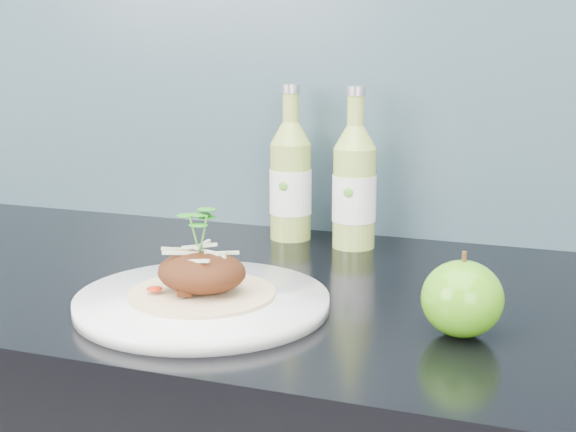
{
  "coord_description": "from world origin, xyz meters",
  "views": [
    {
      "loc": [
        0.33,
        0.81,
        1.19
      ],
      "look_at": [
        0.02,
        1.63,
        1.0
      ],
      "focal_mm": 50.0,
      "sensor_mm": 36.0,
      "label": 1
    }
  ],
  "objects_px": {
    "dinner_plate": "(202,302)",
    "green_apple": "(462,299)",
    "cider_bottle_right": "(354,187)",
    "cider_bottle_left": "(291,181)"
  },
  "relations": [
    {
      "from": "dinner_plate",
      "to": "green_apple",
      "type": "xyz_separation_m",
      "value": [
        0.28,
        0.02,
        0.03
      ]
    },
    {
      "from": "dinner_plate",
      "to": "cider_bottle_right",
      "type": "distance_m",
      "value": 0.34
    },
    {
      "from": "cider_bottle_left",
      "to": "cider_bottle_right",
      "type": "xyz_separation_m",
      "value": [
        0.1,
        -0.02,
        0.0
      ]
    },
    {
      "from": "cider_bottle_left",
      "to": "cider_bottle_right",
      "type": "bearing_deg",
      "value": 0.13
    },
    {
      "from": "green_apple",
      "to": "cider_bottle_left",
      "type": "bearing_deg",
      "value": 132.88
    },
    {
      "from": "dinner_plate",
      "to": "cider_bottle_left",
      "type": "xyz_separation_m",
      "value": [
        -0.02,
        0.34,
        0.08
      ]
    },
    {
      "from": "cider_bottle_left",
      "to": "dinner_plate",
      "type": "bearing_deg",
      "value": -77.6
    },
    {
      "from": "green_apple",
      "to": "cider_bottle_right",
      "type": "height_order",
      "value": "cider_bottle_right"
    },
    {
      "from": "green_apple",
      "to": "cider_bottle_right",
      "type": "bearing_deg",
      "value": 122.8
    },
    {
      "from": "cider_bottle_left",
      "to": "cider_bottle_right",
      "type": "distance_m",
      "value": 0.1
    }
  ]
}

